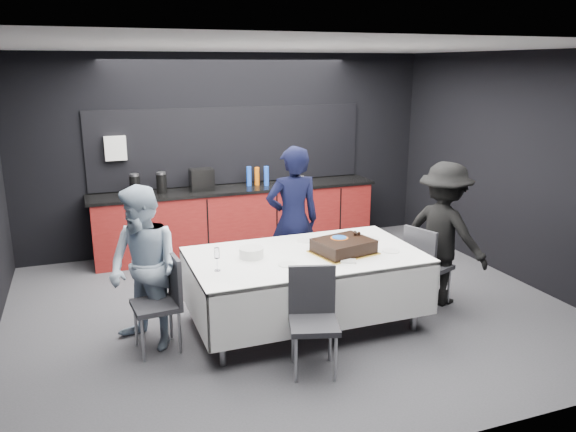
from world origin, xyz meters
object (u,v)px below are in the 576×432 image
object	(u,v)px
party_table	(305,267)
plate_stack	(251,253)
cake_assembly	(343,246)
person_left	(144,269)
chair_near	(313,312)
person_right	(443,234)
champagne_flute	(217,255)
chair_left	(164,296)
person_center	(293,221)
chair_right	(425,261)

from	to	relation	value
party_table	plate_stack	size ratio (longest dim) A/B	9.50
party_table	cake_assembly	distance (m)	0.44
plate_stack	person_left	xyz separation A→B (m)	(-1.04, 0.03, -0.05)
chair_near	person_right	distance (m)	2.12
champagne_flute	party_table	bearing A→B (deg)	9.68
party_table	plate_stack	distance (m)	0.58
champagne_flute	chair_left	world-z (taller)	champagne_flute
party_table	cake_assembly	bearing A→B (deg)	-16.70
champagne_flute	person_center	xyz separation A→B (m)	(1.14, 1.03, -0.06)
person_center	person_left	distance (m)	1.93
plate_stack	person_center	size ratio (longest dim) A/B	0.14
party_table	person_right	bearing A→B (deg)	0.87
person_center	champagne_flute	bearing A→B (deg)	45.58
cake_assembly	person_center	distance (m)	1.00
chair_right	chair_near	world-z (taller)	same
chair_near	cake_assembly	bearing A→B (deg)	48.18
person_center	chair_left	bearing A→B (deg)	31.59
party_table	person_center	world-z (taller)	person_center
party_table	person_center	distance (m)	0.93
plate_stack	person_center	bearing A→B (deg)	46.71
champagne_flute	chair_right	bearing A→B (deg)	3.35
chair_left	chair_near	distance (m)	1.43
party_table	person_right	distance (m)	1.68
plate_stack	chair_left	size ratio (longest dim) A/B	0.26
cake_assembly	champagne_flute	distance (m)	1.32
person_center	person_right	distance (m)	1.70
cake_assembly	person_right	bearing A→B (deg)	6.02
person_left	chair_right	bearing A→B (deg)	52.10
person_left	person_right	size ratio (longest dim) A/B	0.97
party_table	plate_stack	world-z (taller)	plate_stack
champagne_flute	person_left	xyz separation A→B (m)	(-0.63, 0.28, -0.15)
champagne_flute	person_center	size ratio (longest dim) A/B	0.13
cake_assembly	chair_near	size ratio (longest dim) A/B	0.73
party_table	champagne_flute	xyz separation A→B (m)	(-0.95, -0.16, 0.30)
plate_stack	chair_right	distance (m)	1.99
cake_assembly	party_table	bearing A→B (deg)	163.30
cake_assembly	person_center	xyz separation A→B (m)	(-0.17, 0.98, 0.02)
plate_stack	person_center	xyz separation A→B (m)	(0.74, 0.79, 0.05)
chair_left	chair_right	distance (m)	2.85
champagne_flute	chair_left	bearing A→B (deg)	161.04
party_table	person_left	distance (m)	1.59
chair_near	person_center	size ratio (longest dim) A/B	0.53
cake_assembly	plate_stack	world-z (taller)	cake_assembly
champagne_flute	chair_right	distance (m)	2.40
party_table	champagne_flute	world-z (taller)	champagne_flute
chair_left	person_right	xyz separation A→B (m)	(3.10, 0.02, 0.27)
cake_assembly	person_left	xyz separation A→B (m)	(-1.95, 0.23, -0.07)
chair_near	person_center	bearing A→B (deg)	74.97
party_table	chair_right	world-z (taller)	chair_right
plate_stack	person_right	xyz separation A→B (m)	(2.22, -0.06, -0.02)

